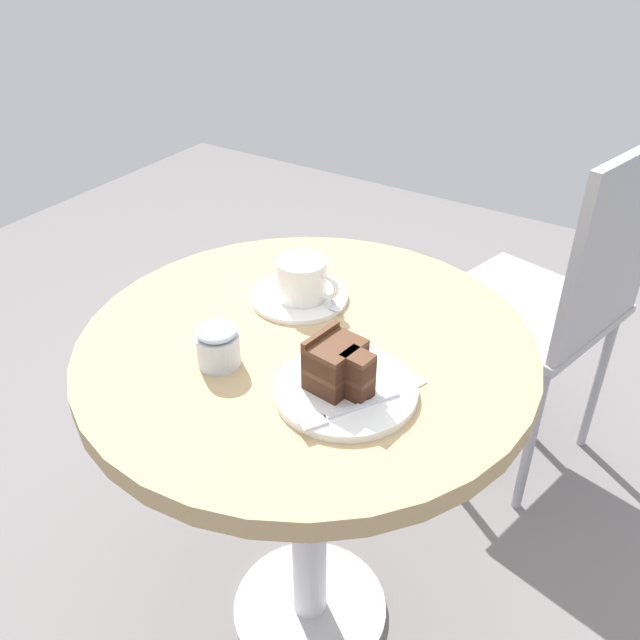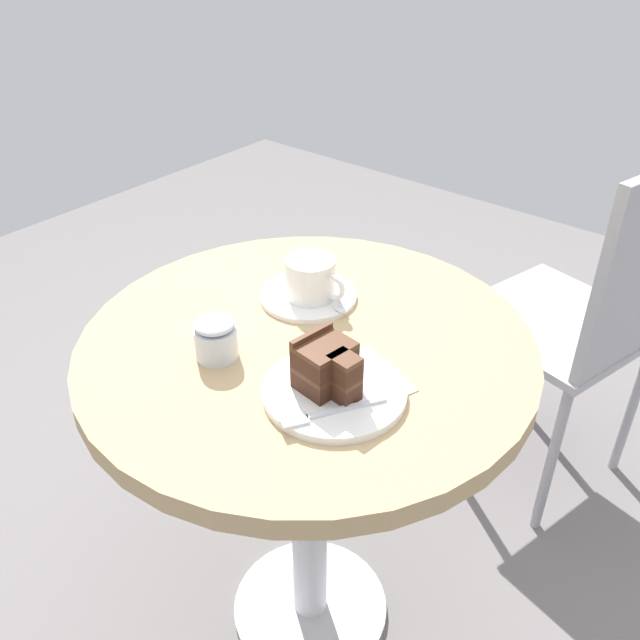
{
  "view_description": "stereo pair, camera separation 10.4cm",
  "coord_description": "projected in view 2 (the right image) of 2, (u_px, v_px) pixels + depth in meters",
  "views": [
    {
      "loc": [
        0.49,
        -0.72,
        1.32
      ],
      "look_at": [
        0.02,
        0.01,
        0.75
      ],
      "focal_mm": 38.0,
      "sensor_mm": 36.0,
      "label": 1
    },
    {
      "loc": [
        0.57,
        -0.66,
        1.32
      ],
      "look_at": [
        0.02,
        0.01,
        0.75
      ],
      "focal_mm": 38.0,
      "sensor_mm": 36.0,
      "label": 2
    }
  ],
  "objects": [
    {
      "name": "ground_plane",
      "position": [
        310.0,
        610.0,
        1.46
      ],
      "size": [
        4.4,
        4.4,
        0.01
      ],
      "primitive_type": "cube",
      "color": "slate",
      "rests_on": "ground"
    },
    {
      "name": "cafe_table",
      "position": [
        308.0,
        398.0,
        1.13
      ],
      "size": [
        0.72,
        0.72,
        0.71
      ],
      "color": "tan",
      "rests_on": "ground"
    },
    {
      "name": "saucer",
      "position": [
        308.0,
        296.0,
        1.17
      ],
      "size": [
        0.17,
        0.17,
        0.01
      ],
      "color": "white",
      "rests_on": "cafe_table"
    },
    {
      "name": "coffee_cup",
      "position": [
        311.0,
        277.0,
        1.14
      ],
      "size": [
        0.12,
        0.08,
        0.07
      ],
      "color": "white",
      "rests_on": "saucer"
    },
    {
      "name": "teaspoon",
      "position": [
        341.0,
        300.0,
        1.14
      ],
      "size": [
        0.08,
        0.09,
        0.0
      ],
      "rotation": [
        0.0,
        0.0,
        5.39
      ],
      "color": "silver",
      "rests_on": "saucer"
    },
    {
      "name": "cake_plate",
      "position": [
        334.0,
        392.0,
        0.95
      ],
      "size": [
        0.2,
        0.2,
        0.01
      ],
      "color": "white",
      "rests_on": "cafe_table"
    },
    {
      "name": "cake_slice",
      "position": [
        327.0,
        367.0,
        0.93
      ],
      "size": [
        0.09,
        0.08,
        0.08
      ],
      "rotation": [
        0.0,
        0.0,
        6.15
      ],
      "color": "#422619",
      "rests_on": "cake_plate"
    },
    {
      "name": "fork",
      "position": [
        322.0,
        414.0,
        0.9
      ],
      "size": [
        0.09,
        0.14,
        0.0
      ],
      "rotation": [
        0.0,
        0.0,
        4.17
      ],
      "color": "silver",
      "rests_on": "cake_plate"
    },
    {
      "name": "napkin",
      "position": [
        352.0,
        382.0,
        0.97
      ],
      "size": [
        0.16,
        0.17,
        0.0
      ],
      "rotation": [
        0.0,
        0.0,
        4.38
      ],
      "color": "beige",
      "rests_on": "cafe_table"
    },
    {
      "name": "cafe_chair",
      "position": [
        595.0,
        308.0,
        1.49
      ],
      "size": [
        0.46,
        0.46,
        0.88
      ],
      "rotation": [
        0.0,
        0.0,
        4.47
      ],
      "color": "#9E9EA3",
      "rests_on": "ground"
    },
    {
      "name": "sugar_pot",
      "position": [
        216.0,
        338.0,
        1.01
      ],
      "size": [
        0.06,
        0.06,
        0.07
      ],
      "color": "silver",
      "rests_on": "cafe_table"
    }
  ]
}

